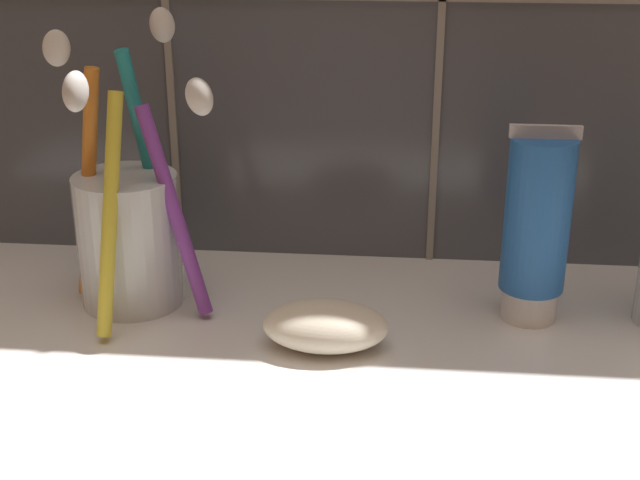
# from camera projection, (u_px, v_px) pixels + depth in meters

# --- Properties ---
(sink_counter) EXTENTS (0.74, 0.29, 0.02)m
(sink_counter) POSITION_uv_depth(u_px,v_px,m) (402.00, 365.00, 0.53)
(sink_counter) COLOR white
(sink_counter) RESTS_ON ground
(toothbrush_cup) EXTENTS (0.11, 0.12, 0.19)m
(toothbrush_cup) POSITION_uv_depth(u_px,v_px,m) (129.00, 228.00, 0.56)
(toothbrush_cup) COLOR silver
(toothbrush_cup) RESTS_ON sink_counter
(toothpaste_tube) EXTENTS (0.04, 0.04, 0.12)m
(toothpaste_tube) POSITION_uv_depth(u_px,v_px,m) (536.00, 227.00, 0.54)
(toothpaste_tube) COLOR white
(toothpaste_tube) RESTS_ON sink_counter
(soap_bar) EXTENTS (0.07, 0.05, 0.03)m
(soap_bar) POSITION_uv_depth(u_px,v_px,m) (326.00, 324.00, 0.52)
(soap_bar) COLOR silver
(soap_bar) RESTS_ON sink_counter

